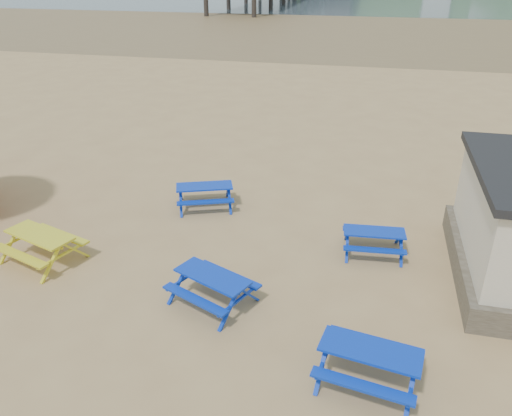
# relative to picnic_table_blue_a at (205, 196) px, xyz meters

# --- Properties ---
(ground) EXTENTS (400.00, 400.00, 0.00)m
(ground) POSITION_rel_picnic_table_blue_a_xyz_m (1.08, -3.16, -0.40)
(ground) COLOR tan
(ground) RESTS_ON ground
(wet_sand) EXTENTS (400.00, 400.00, 0.00)m
(wet_sand) POSITION_rel_picnic_table_blue_a_xyz_m (1.08, 51.84, -0.39)
(wet_sand) COLOR olive
(wet_sand) RESTS_ON ground
(picnic_table_blue_a) EXTENTS (2.32, 2.10, 0.79)m
(picnic_table_blue_a) POSITION_rel_picnic_table_blue_a_xyz_m (0.00, 0.00, 0.00)
(picnic_table_blue_a) COLOR #0D1CB8
(picnic_table_blue_a) RESTS_ON ground
(picnic_table_blue_b) EXTENTS (1.85, 1.55, 0.73)m
(picnic_table_blue_b) POSITION_rel_picnic_table_blue_a_xyz_m (5.71, -1.77, -0.03)
(picnic_table_blue_b) COLOR #0D1CB8
(picnic_table_blue_b) RESTS_ON ground
(picnic_table_blue_d) EXTENTS (2.37, 2.17, 0.80)m
(picnic_table_blue_d) POSITION_rel_picnic_table_blue_a_xyz_m (1.92, -5.09, 0.00)
(picnic_table_blue_d) COLOR #0D1CB8
(picnic_table_blue_d) RESTS_ON ground
(picnic_table_blue_e) EXTENTS (2.21, 1.90, 0.83)m
(picnic_table_blue_e) POSITION_rel_picnic_table_blue_a_xyz_m (5.75, -6.85, 0.02)
(picnic_table_blue_e) COLOR #0D1CB8
(picnic_table_blue_e) RESTS_ON ground
(picnic_table_yellow) EXTENTS (2.47, 2.21, 0.86)m
(picnic_table_yellow) POSITION_rel_picnic_table_blue_a_xyz_m (-3.34, -4.35, 0.03)
(picnic_table_yellow) COLOR gold
(picnic_table_yellow) RESTS_ON ground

